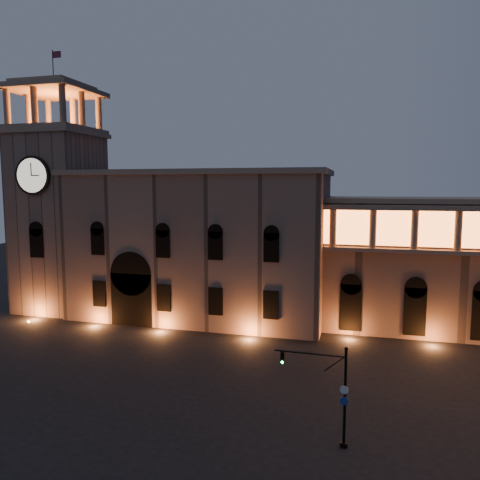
{
  "coord_description": "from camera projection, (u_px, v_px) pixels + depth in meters",
  "views": [
    {
      "loc": [
        17.06,
        -30.69,
        15.72
      ],
      "look_at": [
        4.68,
        16.0,
        10.18
      ],
      "focal_mm": 35.0,
      "sensor_mm": 36.0,
      "label": 1
    }
  ],
  "objects": [
    {
      "name": "government_building",
      "position": [
        198.0,
        245.0,
        56.19
      ],
      "size": [
        30.8,
        12.8,
        17.6
      ],
      "color": "#795E4F",
      "rests_on": "ground"
    },
    {
      "name": "traffic_light",
      "position": [
        332.0,
        393.0,
        28.23
      ],
      "size": [
        4.58,
        0.49,
        6.28
      ],
      "rotation": [
        0.0,
        0.0,
        -0.02
      ],
      "color": "black",
      "rests_on": "ground"
    },
    {
      "name": "clock_tower",
      "position": [
        59.0,
        212.0,
        59.55
      ],
      "size": [
        9.8,
        9.8,
        32.4
      ],
      "color": "#795E4F",
      "rests_on": "ground"
    },
    {
      "name": "ground",
      "position": [
        127.0,
        394.0,
        35.6
      ],
      "size": [
        160.0,
        160.0,
        0.0
      ],
      "primitive_type": "plane",
      "color": "black",
      "rests_on": "ground"
    }
  ]
}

